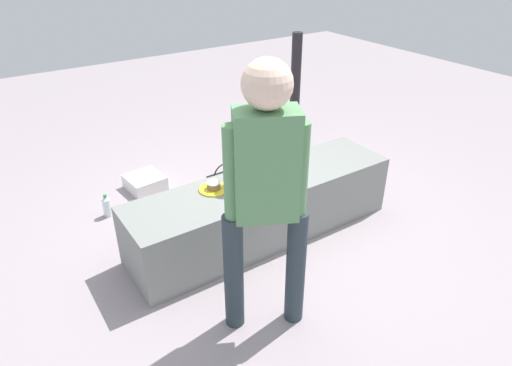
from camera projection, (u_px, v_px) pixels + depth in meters
name	position (u px, v px, depth m)	size (l,w,h in m)	color
ground_plane	(263.00, 234.00, 3.70)	(12.00, 12.00, 0.00)	#9C8F94
concrete_ledge	(263.00, 208.00, 3.57)	(2.18, 0.56, 0.49)	gray
child_seated	(251.00, 158.00, 3.31)	(0.28, 0.33, 0.48)	navy
adult_standing	(266.00, 182.00, 2.40)	(0.45, 0.34, 1.66)	#28353C
cake_plate	(214.00, 187.00, 3.32)	(0.22, 0.22, 0.07)	yellow
gift_bag	(281.00, 163.00, 4.48)	(0.20, 0.09, 0.34)	#4C99E0
railing_post	(295.00, 103.00, 5.03)	(0.36, 0.36, 1.24)	black
water_bottle_near_gift	(107.00, 206.00, 3.88)	(0.07, 0.07, 0.21)	silver
water_bottle_far_side	(241.00, 168.00, 4.48)	(0.07, 0.07, 0.23)	silver
party_cup_red	(151.00, 218.00, 3.79)	(0.07, 0.07, 0.11)	red
cake_box_white	(145.00, 182.00, 4.31)	(0.32, 0.33, 0.13)	white
handbag_black_leather	(225.00, 184.00, 4.18)	(0.31, 0.13, 0.33)	black
handbag_brown_canvas	(249.00, 144.00, 4.97)	(0.29, 0.11, 0.31)	brown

